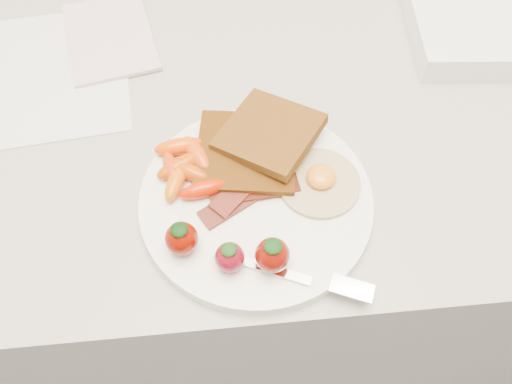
{
  "coord_description": "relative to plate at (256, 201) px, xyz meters",
  "views": [
    {
      "loc": [
        -0.06,
        1.25,
        1.41
      ],
      "look_at": [
        -0.03,
        1.54,
        0.93
      ],
      "focal_mm": 35.0,
      "sensor_mm": 36.0,
      "label": 1
    }
  ],
  "objects": [
    {
      "name": "baby_carrots",
      "position": [
        -0.08,
        0.04,
        0.02
      ],
      "size": [
        0.09,
        0.1,
        0.02
      ],
      "color": "#BB4000",
      "rests_on": "plate"
    },
    {
      "name": "strawberries",
      "position": [
        -0.04,
        -0.07,
        0.03
      ],
      "size": [
        0.13,
        0.06,
        0.04
      ],
      "color": "#6F0A00",
      "rests_on": "plate"
    },
    {
      "name": "appliance",
      "position": [
        0.38,
        0.26,
        0.01
      ],
      "size": [
        0.27,
        0.23,
        0.04
      ],
      "primitive_type": "cube",
      "rotation": [
        0.0,
        0.0,
        -0.08
      ],
      "color": "white",
      "rests_on": "counter"
    },
    {
      "name": "fried_egg",
      "position": [
        0.08,
        0.01,
        0.01
      ],
      "size": [
        0.13,
        0.13,
        0.02
      ],
      "color": "beige",
      "rests_on": "plate"
    },
    {
      "name": "toast_upper",
      "position": [
        0.02,
        0.07,
        0.03
      ],
      "size": [
        0.15,
        0.15,
        0.02
      ],
      "primitive_type": "cube",
      "rotation": [
        0.0,
        -0.1,
        -0.63
      ],
      "color": "#502707",
      "rests_on": "toast_lower"
    },
    {
      "name": "fork",
      "position": [
        0.04,
        -0.1,
        0.01
      ],
      "size": [
        0.16,
        0.08,
        0.0
      ],
      "color": "silver",
      "rests_on": "plate"
    },
    {
      "name": "toast_lower",
      "position": [
        -0.01,
        0.06,
        0.02
      ],
      "size": [
        0.13,
        0.13,
        0.01
      ],
      "primitive_type": "cube",
      "rotation": [
        0.0,
        0.0,
        -0.14
      ],
      "color": "black",
      "rests_on": "plate"
    },
    {
      "name": "paper_sheet",
      "position": [
        -0.26,
        0.24,
        -0.01
      ],
      "size": [
        0.21,
        0.27,
        0.0
      ],
      "primitive_type": "cube",
      "rotation": [
        0.0,
        0.0,
        0.1
      ],
      "color": "silver",
      "rests_on": "counter"
    },
    {
      "name": "plate",
      "position": [
        0.0,
        0.0,
        0.0
      ],
      "size": [
        0.27,
        0.27,
        0.02
      ],
      "primitive_type": "cylinder",
      "color": "white",
      "rests_on": "counter"
    },
    {
      "name": "notepad",
      "position": [
        -0.19,
        0.3,
        -0.0
      ],
      "size": [
        0.16,
        0.2,
        0.01
      ],
      "primitive_type": "cube",
      "rotation": [
        0.0,
        0.0,
        0.21
      ],
      "color": "beige",
      "rests_on": "paper_sheet"
    },
    {
      "name": "bacon_strips",
      "position": [
        -0.01,
        0.01,
        0.01
      ],
      "size": [
        0.12,
        0.1,
        0.01
      ],
      "color": "#380805",
      "rests_on": "plate"
    },
    {
      "name": "counter",
      "position": [
        0.03,
        0.16,
        -0.46
      ],
      "size": [
        2.0,
        0.6,
        0.9
      ],
      "primitive_type": "cube",
      "color": "gray",
      "rests_on": "ground"
    }
  ]
}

